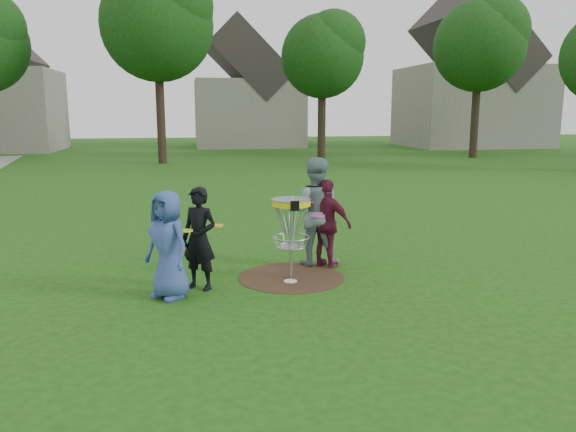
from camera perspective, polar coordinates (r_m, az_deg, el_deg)
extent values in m
plane|color=#19470F|center=(9.53, 0.32, -6.25)|extent=(100.00, 100.00, 0.00)
cylinder|color=#47331E|center=(9.53, 0.32, -6.22)|extent=(1.80, 1.80, 0.01)
imported|color=#364E97|center=(8.52, -12.11, -2.87)|extent=(0.92, 0.94, 1.63)
imported|color=black|center=(8.86, -9.00, -2.28)|extent=(0.71, 0.65, 1.62)
imported|color=gray|center=(10.13, 2.70, 0.46)|extent=(1.11, 0.96, 1.96)
imported|color=maroon|center=(9.99, 3.99, -0.78)|extent=(0.95, 0.91, 1.59)
cylinder|color=white|center=(9.29, 0.25, -6.65)|extent=(0.22, 0.22, 0.02)
cylinder|color=#9EA0A5|center=(9.36, 0.32, -2.20)|extent=(0.05, 0.05, 1.38)
cylinder|color=yellow|center=(9.24, 0.32, 1.36)|extent=(0.64, 0.64, 0.10)
cylinder|color=#9EA0A5|center=(9.23, 0.33, 1.71)|extent=(0.66, 0.66, 0.01)
cube|color=black|center=(8.93, 0.70, 1.03)|extent=(0.14, 0.02, 0.16)
torus|color=#9EA0A5|center=(9.35, 0.32, -2.14)|extent=(0.62, 0.62, 0.02)
torus|color=#9EA0A5|center=(9.39, 0.32, -3.09)|extent=(0.50, 0.50, 0.02)
cylinder|color=#9EA0A5|center=(9.39, 0.32, -3.15)|extent=(0.44, 0.44, 0.01)
cylinder|color=#DEEE1A|center=(8.56, -10.36, -1.47)|extent=(0.22, 0.22, 0.02)
cylinder|color=#FFAE15|center=(8.88, -7.28, -0.98)|extent=(0.22, 0.22, 0.02)
cylinder|color=#E83D48|center=(9.84, 2.04, 1.47)|extent=(0.22, 0.22, 0.02)
cylinder|color=#F540D8|center=(9.75, 2.93, 0.02)|extent=(0.22, 0.22, 0.02)
cylinder|color=#38281C|center=(30.50, -12.78, 9.57)|extent=(0.46, 0.46, 4.62)
sphere|color=#164211|center=(30.80, -13.17, 18.40)|extent=(5.72, 5.72, 5.72)
cylinder|color=#38281C|center=(32.88, 3.43, 9.15)|extent=(0.46, 0.46, 3.78)
sphere|color=#164211|center=(33.01, 3.51, 15.88)|extent=(4.68, 4.68, 4.68)
cylinder|color=#38281C|center=(35.17, 18.43, 9.07)|extent=(0.46, 0.46, 4.20)
sphere|color=#164211|center=(35.34, 18.86, 16.04)|extent=(5.20, 5.20, 5.20)
cube|color=gray|center=(44.21, -4.09, 10.33)|extent=(8.00, 7.00, 5.00)
cube|color=#2D2826|center=(44.37, -4.16, 15.42)|extent=(6.11, 7.14, 6.11)
cube|color=gray|center=(46.34, 18.10, 10.47)|extent=(10.00, 8.00, 6.00)
cube|color=#2D2826|center=(46.61, 18.46, 16.37)|extent=(7.64, 8.16, 7.64)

